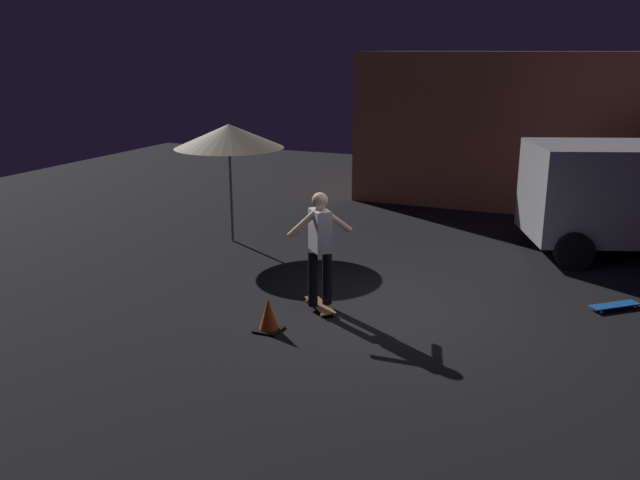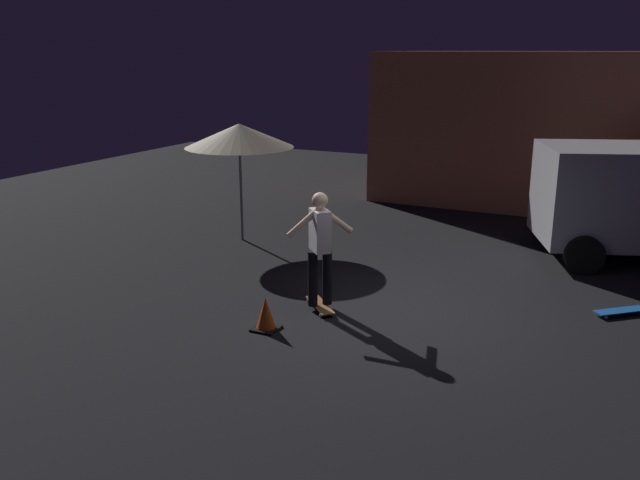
% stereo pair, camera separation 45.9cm
% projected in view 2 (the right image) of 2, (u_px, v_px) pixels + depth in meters
% --- Properties ---
extents(ground_plane, '(28.00, 28.00, 0.00)m').
position_uv_depth(ground_plane, '(404.00, 314.00, 9.60)').
color(ground_plane, black).
extents(low_building, '(9.43, 4.30, 3.62)m').
position_uv_depth(low_building, '(581.00, 129.00, 16.20)').
color(low_building, '#B76B4C').
rests_on(low_building, ground_plane).
extents(patio_umbrella, '(2.10, 2.10, 2.30)m').
position_uv_depth(patio_umbrella, '(239.00, 136.00, 12.77)').
color(patio_umbrella, slate).
rests_on(patio_umbrella, ground_plane).
extents(skateboard_ridden, '(0.69, 0.70, 0.07)m').
position_uv_depth(skateboard_ridden, '(320.00, 305.00, 9.76)').
color(skateboard_ridden, olive).
rests_on(skateboard_ridden, ground_plane).
extents(skateboard_spare, '(0.72, 0.66, 0.07)m').
position_uv_depth(skateboard_spare, '(620.00, 311.00, 9.54)').
color(skateboard_spare, '#1959B2').
rests_on(skateboard_spare, ground_plane).
extents(skater, '(0.77, 0.75, 1.67)m').
position_uv_depth(skater, '(320.00, 241.00, 9.49)').
color(skater, black).
rests_on(skater, skateboard_ridden).
extents(traffic_cone, '(0.34, 0.34, 0.46)m').
position_uv_depth(traffic_cone, '(266.00, 315.00, 9.00)').
color(traffic_cone, black).
rests_on(traffic_cone, ground_plane).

